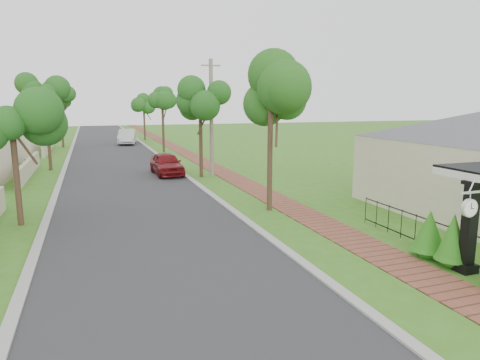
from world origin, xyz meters
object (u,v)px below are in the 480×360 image
station_clock (469,207)px  parked_car_white (127,137)px  parked_car_red (167,164)px  porch_post (469,232)px  utility_pole (211,118)px  near_tree (271,93)px

station_clock → parked_car_white: bearing=97.1°
parked_car_red → station_clock: (4.42, -18.90, 1.25)m
parked_car_red → porch_post: bearing=-77.4°
utility_pole → station_clock: bearing=-84.1°
parked_car_red → near_tree: (2.57, -10.50, 4.20)m
porch_post → station_clock: size_ratio=3.22×
parked_car_red → utility_pole: 4.13m
near_tree → station_clock: 9.09m
parked_car_red → utility_pole: bearing=-29.2°
parked_car_white → station_clock: (5.04, -40.46, 1.14)m
parked_car_white → near_tree: (3.20, -32.06, 4.08)m
parked_car_red → parked_car_white: 21.57m
parked_car_red → near_tree: near_tree is taller
parked_car_white → utility_pole: bearing=-72.8°
parked_car_red → utility_pole: (2.61, -1.33, 2.92)m
parked_car_white → station_clock: bearing=-73.7°
near_tree → utility_pole: size_ratio=0.86×
parked_car_white → parked_car_red: bearing=-79.1°
near_tree → parked_car_red: bearing=103.8°
parked_car_white → utility_pole: size_ratio=0.69×
station_clock → porch_post: bearing=38.4°
utility_pole → parked_car_white: bearing=98.0°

